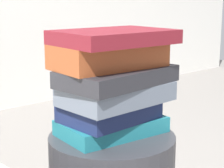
# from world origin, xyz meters

# --- Properties ---
(book_teal) EXTENTS (0.28, 0.19, 0.04)m
(book_teal) POSITION_xyz_m (0.01, 0.01, 0.50)
(book_teal) COLOR #1E727F
(book_teal) RESTS_ON side_table
(book_navy) EXTENTS (0.24, 0.17, 0.05)m
(book_navy) POSITION_xyz_m (0.00, 0.01, 0.54)
(book_navy) COLOR #19234C
(book_navy) RESTS_ON book_teal
(book_slate) EXTENTS (0.28, 0.17, 0.05)m
(book_slate) POSITION_xyz_m (0.01, -0.01, 0.59)
(book_slate) COLOR slate
(book_slate) RESTS_ON book_navy
(book_charcoal) EXTENTS (0.31, 0.19, 0.04)m
(book_charcoal) POSITION_xyz_m (0.01, -0.01, 0.63)
(book_charcoal) COLOR #28282D
(book_charcoal) RESTS_ON book_slate
(book_rust) EXTENTS (0.29, 0.17, 0.06)m
(book_rust) POSITION_xyz_m (-0.00, 0.01, 0.68)
(book_rust) COLOR #994723
(book_rust) RESTS_ON book_charcoal
(book_maroon) EXTENTS (0.29, 0.21, 0.03)m
(book_maroon) POSITION_xyz_m (0.00, -0.01, 0.73)
(book_maroon) COLOR maroon
(book_maroon) RESTS_ON book_rust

